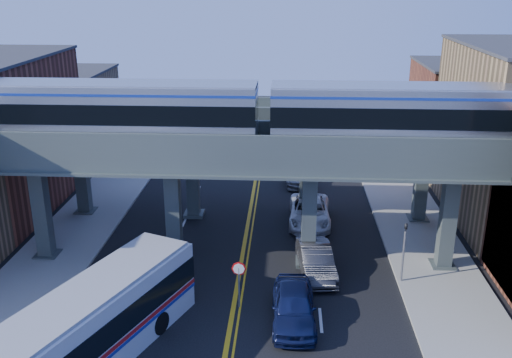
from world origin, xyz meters
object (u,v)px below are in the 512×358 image
Objects in this scene: car_lane_d at (298,172)px; car_lane_c at (310,212)px; transit_bus at (80,336)px; traffic_signal at (404,246)px; car_lane_a at (294,306)px; car_lane_b at (316,260)px; transit_train at (119,110)px; stop_sign at (239,277)px.

car_lane_c is at bearing -91.26° from car_lane_d.
transit_bus is 2.26× the size of car_lane_c.
traffic_signal is 9.59m from car_lane_c.
car_lane_b is (1.32, 5.01, -0.06)m from car_lane_a.
car_lane_b is 0.90× the size of car_lane_d.
car_lane_c is at bearing 28.91° from transit_train.
car_lane_c is at bearing -9.32° from transit_bus.
transit_train is 7.88× the size of car_lane_c.
car_lane_c reaches higher than car_lane_d.
transit_train reaches higher than traffic_signal.
car_lane_a is (2.82, -1.19, -0.85)m from stop_sign.
traffic_signal is (8.90, 3.00, 0.54)m from stop_sign.
car_lane_d is at bearing 54.93° from transit_train.
stop_sign is at bearing -35.30° from transit_train.
transit_bus reaches higher than car_lane_b.
traffic_signal reaches higher than car_lane_d.
stop_sign reaches higher than car_lane_c.
stop_sign is at bearing -161.37° from traffic_signal.
transit_train is at bearing 167.33° from car_lane_b.
car_lane_c is at bearing 84.38° from car_lane_b.
stop_sign reaches higher than car_lane_d.
traffic_signal is 17.75m from car_lane_d.
transit_train is 14.36m from car_lane_a.
transit_train is 18.18× the size of stop_sign.
transit_train reaches higher than car_lane_b.
car_lane_b is at bearing 73.95° from car_lane_a.
stop_sign reaches higher than car_lane_b.
transit_train reaches higher than car_lane_a.
traffic_signal is at bearing -77.38° from car_lane_d.
transit_bus is at bearing -138.91° from stop_sign.
car_lane_c is (10.34, 16.64, -0.96)m from transit_bus.
car_lane_a is 0.88× the size of car_lane_c.
car_lane_b is at bearing -25.69° from transit_bus.
car_lane_c is (11.06, 6.11, -8.45)m from transit_train.
car_lane_b is (4.13, 3.83, -0.91)m from stop_sign.
car_lane_a is 20.97m from car_lane_d.
car_lane_a is at bearing -111.40° from car_lane_b.
stop_sign is at bearing -143.91° from car_lane_b.
transit_train is 11.66× the size of traffic_signal.
transit_train is 17.54m from traffic_signal.
stop_sign is 0.19× the size of transit_bus.
traffic_signal reaches higher than car_lane_a.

